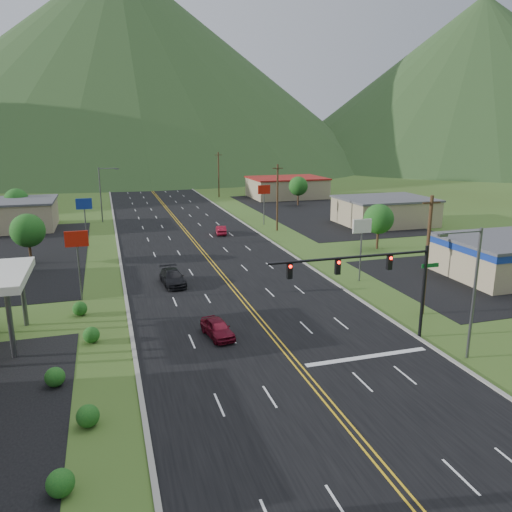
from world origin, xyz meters
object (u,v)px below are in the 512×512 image
object	(u,v)px
traffic_signal	(376,273)
streetlight_west	(102,191)
car_red_near	(217,329)
streetlight_east	(471,285)
car_dark_mid	(173,278)
car_red_far	(221,230)

from	to	relation	value
traffic_signal	streetlight_west	size ratio (longest dim) A/B	1.46
streetlight_west	car_red_near	xyz separation A→B (m)	(7.67, -51.69, -4.50)
traffic_signal	streetlight_east	xyz separation A→B (m)	(4.70, -4.00, -0.15)
car_dark_mid	car_red_far	distance (m)	24.58
streetlight_west	car_red_far	distance (m)	22.92
traffic_signal	car_dark_mid	xyz separation A→B (m)	(-11.94, 18.16, -4.60)
car_red_near	car_dark_mid	world-z (taller)	car_dark_mid
streetlight_west	car_red_far	xyz separation A→B (m)	(16.32, -15.43, -4.54)
car_red_near	car_dark_mid	bearing A→B (deg)	86.57
traffic_signal	streetlight_east	world-z (taller)	streetlight_east
traffic_signal	streetlight_west	xyz separation A→B (m)	(-18.16, 56.00, -0.15)
car_red_far	streetlight_east	bearing A→B (deg)	107.19
streetlight_east	car_red_near	world-z (taller)	streetlight_east
streetlight_east	car_dark_mid	world-z (taller)	streetlight_east
traffic_signal	car_red_near	world-z (taller)	traffic_signal
traffic_signal	car_red_far	size ratio (longest dim) A/B	3.39
streetlight_west	car_dark_mid	distance (m)	38.61
car_red_near	car_red_far	world-z (taller)	car_red_near
streetlight_east	car_red_far	size ratio (longest dim) A/B	2.33
car_red_near	car_red_far	bearing A→B (deg)	67.17
traffic_signal	car_red_near	bearing A→B (deg)	157.65
traffic_signal	streetlight_west	distance (m)	58.88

